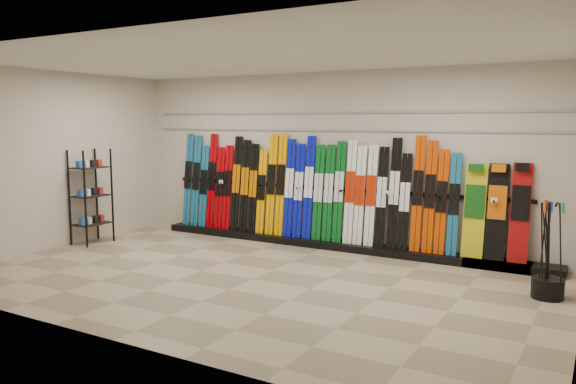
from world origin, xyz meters
The scene contains 12 objects.
floor centered at (0.00, 0.00, 0.00)m, with size 8.00×8.00×0.00m, color #86785C.
back_wall centered at (0.00, 2.50, 1.50)m, with size 8.00×8.00×0.00m, color beige.
left_wall centered at (-4.00, 0.00, 1.50)m, with size 5.00×5.00×0.00m, color beige.
ceiling centered at (0.00, 0.00, 3.00)m, with size 8.00×8.00×0.00m, color silver.
ski_rack_base centered at (0.22, 2.28, 0.06)m, with size 8.00×0.40×0.12m, color black.
skis centered at (-0.46, 2.33, 0.96)m, with size 5.38×0.24×1.82m.
snowboards centered at (2.76, 2.35, 0.83)m, with size 0.94×0.22×1.45m.
accessory_rack centered at (-3.75, 0.52, 0.83)m, with size 0.40×0.60×1.67m, color black.
pole_bin centered at (3.60, 1.11, 0.12)m, with size 0.38×0.38×0.25m, color black.
ski_poles centered at (3.58, 1.09, 0.61)m, with size 0.29×0.29×1.18m.
slatwall_rail_0 centered at (0.00, 2.48, 2.00)m, with size 7.60×0.02×0.03m, color gray.
slatwall_rail_1 centered at (0.00, 2.48, 2.30)m, with size 7.60×0.02×0.03m, color gray.
Camera 1 is at (4.15, -6.27, 2.16)m, focal length 35.00 mm.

